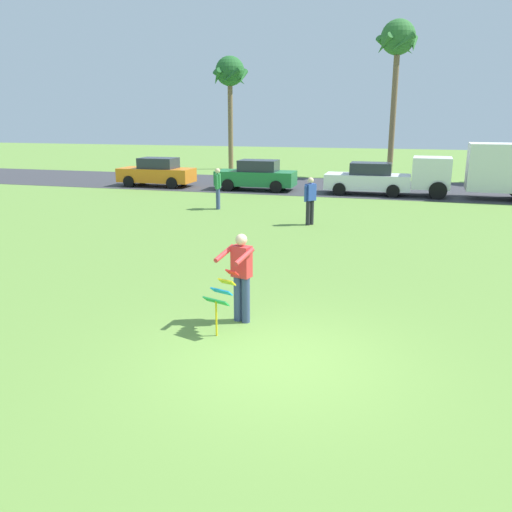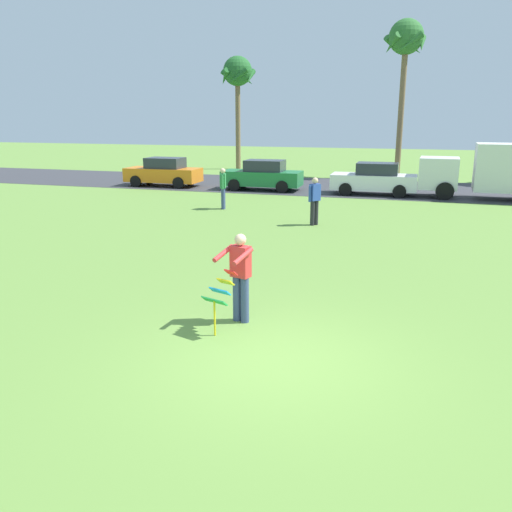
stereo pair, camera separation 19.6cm
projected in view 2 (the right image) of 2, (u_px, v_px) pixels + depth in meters
ground_plane at (275, 361)px, 8.53m from camera, size 120.00×120.00×0.00m
road_strip at (378, 189)px, 28.82m from camera, size 120.00×8.00×0.01m
person_kite_flyer at (240, 274)px, 9.92m from camera, size 0.67×0.74×1.73m
kite_held at (220, 293)px, 9.45m from camera, size 0.55×0.71×1.13m
parked_car_orange at (164, 172)px, 29.69m from camera, size 4.21×1.86×1.60m
parked_car_green at (263, 176)px, 28.06m from camera, size 4.22×1.88×1.60m
parked_car_white at (374, 179)px, 26.41m from camera, size 4.21×1.86×1.60m
parked_truck_white_box at (504, 170)px, 24.59m from camera, size 6.77×2.29×2.62m
palm_tree_left_near at (238, 76)px, 37.99m from camera, size 2.58×2.71×8.06m
palm_tree_right_near at (406, 45)px, 31.97m from camera, size 2.58×2.71×9.57m
person_walker_near at (223, 187)px, 22.27m from camera, size 0.30×0.56×1.73m
person_walker_far at (315, 200)px, 18.93m from camera, size 0.39×0.48×1.73m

